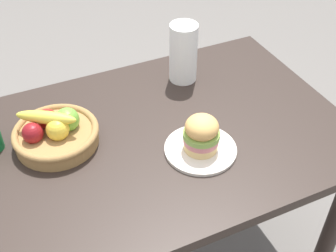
% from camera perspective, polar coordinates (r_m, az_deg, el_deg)
% --- Properties ---
extents(dining_table, '(1.40, 0.90, 0.75)m').
position_cam_1_polar(dining_table, '(1.60, -2.25, -3.99)').
color(dining_table, '#2D231E').
rests_on(dining_table, ground_plane).
extents(plate, '(0.24, 0.24, 0.01)m').
position_cam_1_polar(plate, '(1.48, 4.22, -3.02)').
color(plate, silver).
rests_on(plate, dining_table).
extents(sandwich, '(0.12, 0.12, 0.13)m').
position_cam_1_polar(sandwich, '(1.43, 4.36, -0.99)').
color(sandwich, '#E5BC75').
rests_on(sandwich, plate).
extents(fruit_basket, '(0.29, 0.29, 0.14)m').
position_cam_1_polar(fruit_basket, '(1.52, -14.40, -0.78)').
color(fruit_basket, '#9E7542').
rests_on(fruit_basket, dining_table).
extents(paper_towel_roll, '(0.11, 0.11, 0.24)m').
position_cam_1_polar(paper_towel_roll, '(1.74, 2.00, 9.45)').
color(paper_towel_roll, white).
rests_on(paper_towel_roll, dining_table).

